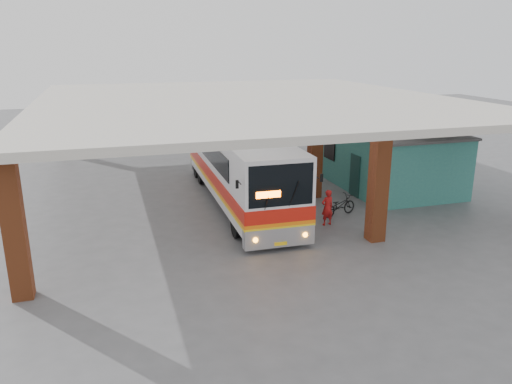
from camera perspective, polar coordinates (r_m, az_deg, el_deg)
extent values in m
plane|color=#515154|center=(21.49, 2.39, -3.46)|extent=(90.00, 90.00, 0.00)
cube|color=#974521|center=(19.46, 13.79, 0.63)|extent=(0.60, 0.60, 4.35)
cube|color=#974521|center=(24.63, 6.76, 4.33)|extent=(0.60, 0.60, 4.35)
cube|color=#974521|center=(30.12, 2.19, 6.69)|extent=(0.60, 0.60, 4.35)
cube|color=#974521|center=(16.15, -25.88, -3.92)|extent=(0.60, 0.60, 4.35)
cube|color=#974521|center=(36.51, -21.28, 7.33)|extent=(0.60, 0.60, 4.35)
cube|color=#974521|center=(40.06, 8.01, 9.03)|extent=(0.60, 0.60, 4.35)
cube|color=beige|center=(26.68, -1.14, 10.45)|extent=(21.00, 23.00, 0.30)
cube|color=#2C706D|center=(27.70, 14.47, 3.86)|extent=(5.00, 8.00, 3.00)
cube|color=#454545|center=(27.41, 14.70, 7.02)|extent=(5.20, 8.20, 0.12)
cube|color=#133430|center=(25.31, 11.24, 1.84)|extent=(0.08, 0.95, 2.10)
cube|color=black|center=(27.74, 8.44, 4.87)|extent=(0.08, 1.20, 1.00)
cube|color=black|center=(27.73, 8.38, 4.86)|extent=(0.04, 1.30, 1.10)
cube|color=silver|center=(23.66, -2.05, 3.53)|extent=(2.90, 12.78, 2.97)
cube|color=silver|center=(22.33, -1.43, 6.91)|extent=(1.33, 3.21, 0.27)
cube|color=gray|center=(18.41, 2.62, -5.05)|extent=(2.68, 0.48, 0.74)
cube|color=red|center=(23.80, -2.03, 2.16)|extent=(2.94, 12.78, 0.53)
cube|color=orange|center=(23.88, -2.02, 1.38)|extent=(2.94, 12.78, 0.14)
cube|color=yellow|center=(23.91, -2.02, 1.10)|extent=(2.94, 12.78, 0.11)
cube|color=black|center=(17.63, 2.86, 0.77)|extent=(2.40, 0.15, 1.54)
cube|color=black|center=(24.09, -5.64, 4.99)|extent=(0.24, 9.54, 0.95)
cube|color=black|center=(24.68, 0.49, 5.35)|extent=(0.24, 9.54, 0.95)
cube|color=#FF5905|center=(17.52, 1.43, -0.29)|extent=(0.90, 0.07, 0.23)
sphere|color=orange|center=(17.94, -0.07, -5.52)|extent=(0.19, 0.19, 0.19)
sphere|color=orange|center=(18.51, 5.65, -4.88)|extent=(0.19, 0.19, 0.19)
cube|color=yellow|center=(18.29, 2.84, -5.92)|extent=(0.48, 0.04, 0.13)
cylinder|color=black|center=(19.67, -2.14, -3.75)|extent=(0.36, 1.07, 1.06)
cylinder|color=black|center=(20.30, 4.17, -3.13)|extent=(0.36, 1.07, 1.06)
cylinder|color=black|center=(27.32, -6.21, 2.03)|extent=(0.36, 1.07, 1.06)
cylinder|color=black|center=(27.78, -1.55, 2.37)|extent=(0.36, 1.07, 1.06)
cylinder|color=black|center=(28.64, -6.69, 2.70)|extent=(0.36, 1.07, 1.06)
cylinder|color=black|center=(29.08, -2.22, 3.01)|extent=(0.36, 1.07, 1.06)
imported|color=black|center=(22.42, 9.50, -1.54)|extent=(1.90, 1.14, 0.94)
imported|color=red|center=(21.13, 8.15, -1.76)|extent=(0.61, 0.46, 1.54)
cube|color=#B52613|center=(29.01, 6.04, 2.30)|extent=(0.43, 0.43, 0.06)
cube|color=#B52613|center=(29.02, 6.38, 2.84)|extent=(0.05, 0.43, 0.61)
cylinder|color=black|center=(28.83, 5.84, 1.94)|extent=(0.03, 0.03, 0.20)
cylinder|color=black|center=(28.96, 6.47, 1.99)|extent=(0.03, 0.03, 0.20)
cylinder|color=black|center=(29.14, 5.59, 2.10)|extent=(0.03, 0.03, 0.20)
cylinder|color=black|center=(29.26, 6.21, 2.15)|extent=(0.03, 0.03, 0.20)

